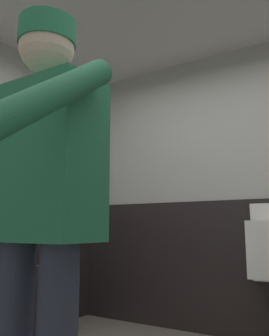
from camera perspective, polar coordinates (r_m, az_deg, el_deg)
wall_back at (r=3.45m, az=16.36°, el=-2.90°), size 4.07×0.12×2.63m
wainscot_band_back at (r=3.38m, az=16.58°, el=-14.99°), size 3.47×0.03×1.19m
person at (r=1.39m, az=-14.99°, el=-4.62°), size 0.68×0.60×1.77m
trash_bin at (r=3.42m, az=-12.84°, el=-19.97°), size 0.32×0.32×0.61m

